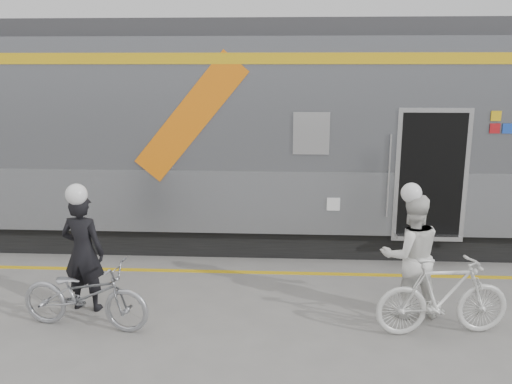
# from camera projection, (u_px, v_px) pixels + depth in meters

# --- Properties ---
(ground) EXTENTS (90.00, 90.00, 0.00)m
(ground) POSITION_uv_depth(u_px,v_px,m) (200.00, 334.00, 6.89)
(ground) COLOR slate
(ground) RESTS_ON ground
(train) EXTENTS (24.00, 3.17, 4.10)m
(train) POSITION_uv_depth(u_px,v_px,m) (298.00, 134.00, 10.43)
(train) COLOR black
(train) RESTS_ON ground
(safety_strip) EXTENTS (24.00, 0.12, 0.01)m
(safety_strip) POSITION_uv_depth(u_px,v_px,m) (220.00, 272.00, 8.98)
(safety_strip) COLOR gold
(safety_strip) RESTS_ON ground
(man) EXTENTS (0.66, 0.48, 1.66)m
(man) POSITION_uv_depth(u_px,v_px,m) (83.00, 252.00, 7.45)
(man) COLOR black
(man) RESTS_ON ground
(bicycle_left) EXTENTS (1.81, 0.86, 0.91)m
(bicycle_left) POSITION_uv_depth(u_px,v_px,m) (85.00, 294.00, 6.99)
(bicycle_left) COLOR #9A9CA2
(bicycle_left) RESTS_ON ground
(woman) EXTENTS (0.90, 0.75, 1.70)m
(woman) POSITION_uv_depth(u_px,v_px,m) (411.00, 256.00, 7.27)
(woman) COLOR white
(woman) RESTS_ON ground
(bicycle_right) EXTENTS (1.76, 0.70, 1.03)m
(bicycle_right) POSITION_uv_depth(u_px,v_px,m) (443.00, 296.00, 6.80)
(bicycle_right) COLOR silver
(bicycle_right) RESTS_ON ground
(helmet_man) EXTENTS (0.29, 0.29, 0.29)m
(helmet_man) POSITION_uv_depth(u_px,v_px,m) (78.00, 183.00, 7.23)
(helmet_man) COLOR white
(helmet_man) RESTS_ON man
(helmet_woman) EXTENTS (0.27, 0.27, 0.27)m
(helmet_woman) POSITION_uv_depth(u_px,v_px,m) (416.00, 184.00, 7.05)
(helmet_woman) COLOR white
(helmet_woman) RESTS_ON woman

